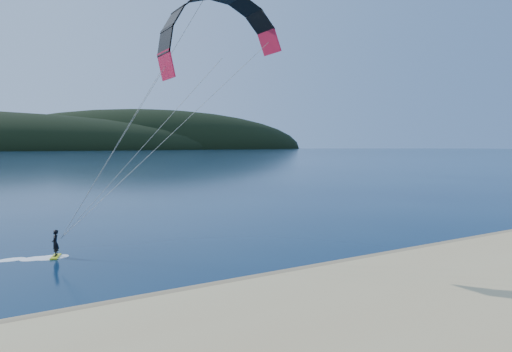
# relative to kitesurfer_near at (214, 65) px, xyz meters

# --- Properties ---
(ground) EXTENTS (1800.00, 1800.00, 0.00)m
(ground) POSITION_rel_kitesurfer_near_xyz_m (-1.38, -10.38, -11.75)
(ground) COLOR #071934
(ground) RESTS_ON ground
(wet_sand) EXTENTS (220.00, 2.50, 0.10)m
(wet_sand) POSITION_rel_kitesurfer_near_xyz_m (-1.38, -5.88, -11.70)
(wet_sand) COLOR olive
(wet_sand) RESTS_ON ground
(kitesurfer_near) EXTENTS (23.65, 8.47, 15.94)m
(kitesurfer_near) POSITION_rel_kitesurfer_near_xyz_m (0.00, 0.00, 0.00)
(kitesurfer_near) COLOR #BBCC18
(kitesurfer_near) RESTS_ON ground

